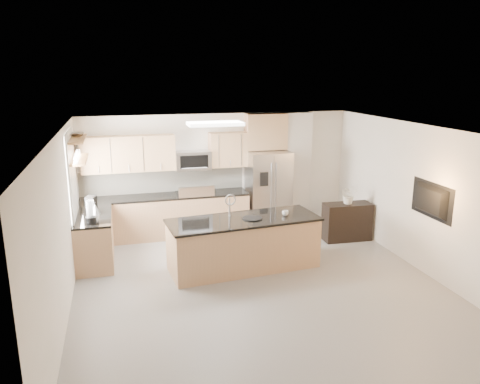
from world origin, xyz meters
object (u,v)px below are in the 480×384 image
object	(u,v)px
microwave	(193,160)
flower_vase	(349,190)
credenza	(347,222)
blender	(91,214)
platter	(252,218)
coffee_maker	(91,205)
bowl	(77,134)
kettle	(95,209)
television	(428,201)
island	(244,243)
cup	(285,213)
refrigerator	(268,191)
range	(195,213)

from	to	relation	value
microwave	flower_vase	world-z (taller)	microwave
credenza	blender	bearing A→B (deg)	-173.01
microwave	platter	distance (m)	2.42
microwave	platter	xyz separation A→B (m)	(0.70, -2.22, -0.68)
coffee_maker	bowl	world-z (taller)	bowl
credenza	bowl	distance (m)	5.68
kettle	television	xyz separation A→B (m)	(5.54, -2.09, 0.33)
island	flower_vase	bearing A→B (deg)	13.87
island	blender	bearing A→B (deg)	164.53
kettle	island	bearing A→B (deg)	-21.93
bowl	flower_vase	xyz separation A→B (m)	(5.31, -0.48, -1.28)
microwave	cup	bearing A→B (deg)	-58.72
platter	television	size ratio (longest dim) A/B	0.33
platter	island	bearing A→B (deg)	167.93
island	credenza	distance (m)	2.66
coffee_maker	platter	bearing A→B (deg)	-23.45
refrigerator	microwave	bearing A→B (deg)	174.14
microwave	range	bearing A→B (deg)	-90.00
refrigerator	television	bearing A→B (deg)	-58.96
range	platter	xyz separation A→B (m)	(0.70, -2.10, 0.47)
cup	kettle	world-z (taller)	kettle
refrigerator	cup	distance (m)	2.05
coffee_maker	flower_vase	distance (m)	5.17
platter	flower_vase	distance (m)	2.54
kettle	bowl	world-z (taller)	bowl
coffee_maker	bowl	bearing A→B (deg)	129.91
range	microwave	world-z (taller)	microwave
microwave	island	xyz separation A→B (m)	(0.54, -2.19, -1.16)
range	coffee_maker	world-z (taller)	coffee_maker
platter	blender	distance (m)	2.82
range	bowl	xyz separation A→B (m)	(-2.25, -0.70, 1.91)
range	credenza	bearing A→B (deg)	-21.27
microwave	bowl	world-z (taller)	bowl
coffee_maker	flower_vase	size ratio (longest dim) A/B	0.51
range	bowl	bearing A→B (deg)	-162.71
refrigerator	blender	world-z (taller)	refrigerator
microwave	coffee_maker	size ratio (longest dim) A/B	2.47
television	refrigerator	bearing A→B (deg)	31.04
kettle	cup	bearing A→B (deg)	-17.16
island	television	bearing A→B (deg)	-25.00
refrigerator	coffee_maker	size ratio (longest dim) A/B	5.79
kettle	flower_vase	world-z (taller)	flower_vase
range	coffee_maker	size ratio (longest dim) A/B	3.71
microwave	refrigerator	size ratio (longest dim) A/B	0.43
microwave	platter	bearing A→B (deg)	-72.62
island	blender	world-z (taller)	island
range	platter	distance (m)	2.26
cup	coffee_maker	size ratio (longest dim) A/B	0.38
coffee_maker	refrigerator	bearing A→B (deg)	12.60
blender	island	bearing A→B (deg)	-10.09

